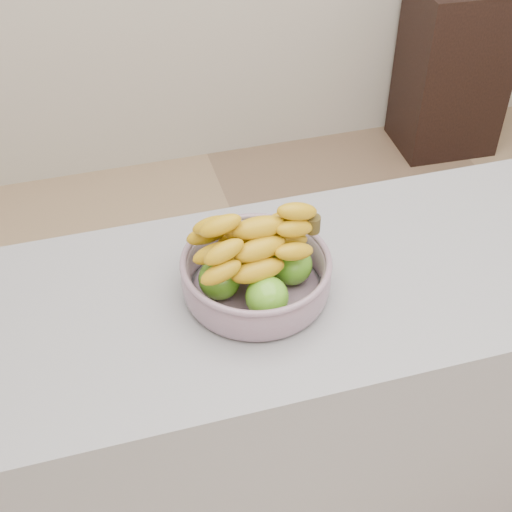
{
  "coord_description": "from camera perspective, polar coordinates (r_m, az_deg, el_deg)",
  "views": [
    {
      "loc": [
        -0.59,
        -0.95,
        1.96
      ],
      "look_at": [
        -0.29,
        0.1,
        1.0
      ],
      "focal_mm": 50.0,
      "sensor_mm": 36.0,
      "label": 1
    }
  ],
  "objects": [
    {
      "name": "counter",
      "position": [
        1.93,
        8.46,
        -10.8
      ],
      "size": [
        2.0,
        0.6,
        0.9
      ],
      "primitive_type": "cube",
      "color": "gray",
      "rests_on": "ground"
    },
    {
      "name": "cabinet",
      "position": [
        3.59,
        15.44,
        14.19
      ],
      "size": [
        0.46,
        0.38,
        0.8
      ],
      "primitive_type": "cube",
      "rotation": [
        0.0,
        0.0,
        -0.05
      ],
      "color": "black",
      "rests_on": "ground"
    },
    {
      "name": "fruit_bowl",
      "position": [
        1.47,
        -0.01,
        -1.13
      ],
      "size": [
        0.31,
        0.31,
        0.2
      ],
      "rotation": [
        0.0,
        0.0,
        0.01
      ],
      "color": "#929EAF",
      "rests_on": "counter"
    }
  ]
}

